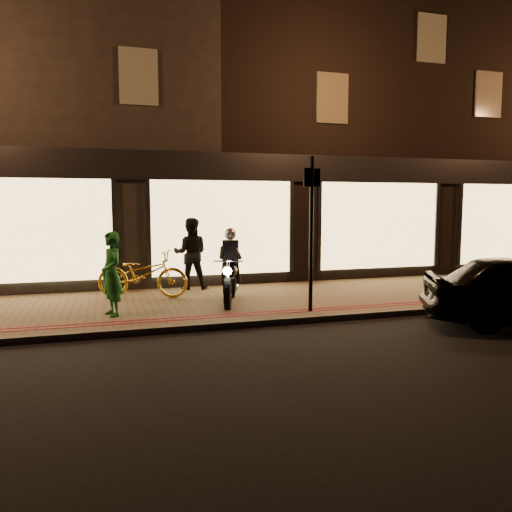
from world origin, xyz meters
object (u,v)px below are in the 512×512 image
(motorcycle, at_px, (230,274))
(bicycle_gold, at_px, (143,274))
(person_green, at_px, (112,274))
(sign_post, at_px, (311,226))

(motorcycle, height_order, bicycle_gold, motorcycle)
(bicycle_gold, height_order, person_green, person_green)
(sign_post, xyz_separation_m, bicycle_gold, (-3.05, 2.38, -1.14))
(motorcycle, xyz_separation_m, sign_post, (1.30, -1.30, 1.06))
(sign_post, bearing_deg, person_green, 169.35)
(motorcycle, relative_size, person_green, 1.19)
(motorcycle, height_order, sign_post, sign_post)
(motorcycle, bearing_deg, bicycle_gold, 166.08)
(bicycle_gold, bearing_deg, motorcycle, -102.13)
(bicycle_gold, bearing_deg, person_green, 177.65)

